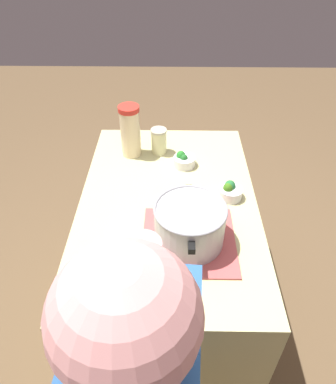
% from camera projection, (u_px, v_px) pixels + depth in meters
% --- Properties ---
extents(ground_plane, '(8.00, 8.00, 0.00)m').
position_uv_depth(ground_plane, '(168.00, 315.00, 2.14)').
color(ground_plane, brown).
extents(counter_slab, '(1.20, 0.77, 0.92)m').
position_uv_depth(counter_slab, '(168.00, 267.00, 1.85)').
color(counter_slab, '#C2BD81').
rests_on(counter_slab, ground_plane).
extents(dish_cloth, '(0.36, 0.36, 0.01)m').
position_uv_depth(dish_cloth, '(189.00, 241.00, 1.37)').
color(dish_cloth, '#BA514F').
rests_on(dish_cloth, counter_slab).
extents(cooking_pot, '(0.34, 0.27, 0.17)m').
position_uv_depth(cooking_pot, '(190.00, 224.00, 1.31)').
color(cooking_pot, '#B7B7BC').
rests_on(cooking_pot, dish_cloth).
extents(lemonade_pitcher, '(0.10, 0.10, 0.26)m').
position_uv_depth(lemonade_pitcher, '(130.00, 131.00, 1.75)').
color(lemonade_pitcher, beige).
rests_on(lemonade_pitcher, counter_slab).
extents(mason_jar, '(0.08, 0.08, 0.13)m').
position_uv_depth(mason_jar, '(159.00, 141.00, 1.80)').
color(mason_jar, beige).
rests_on(mason_jar, counter_slab).
extents(broccoli_bowl_front, '(0.10, 0.10, 0.08)m').
position_uv_depth(broccoli_bowl_front, '(230.00, 191.00, 1.55)').
color(broccoli_bowl_front, silver).
rests_on(broccoli_bowl_front, counter_slab).
extents(broccoli_bowl_center, '(0.11, 0.11, 0.07)m').
position_uv_depth(broccoli_bowl_center, '(184.00, 160.00, 1.74)').
color(broccoli_bowl_center, silver).
rests_on(broccoli_bowl_center, counter_slab).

